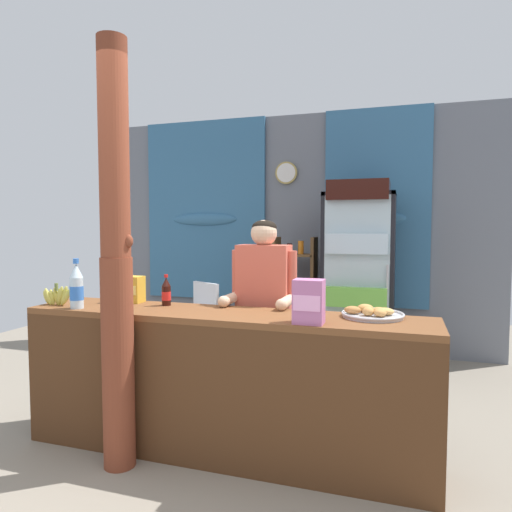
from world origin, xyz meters
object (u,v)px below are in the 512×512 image
at_px(shopkeeper, 264,299).
at_px(snack_box_wafer, 309,301).
at_px(soda_bottle_cola, 166,292).
at_px(bottle_shelf_rack, 295,294).
at_px(plastic_lawn_chair, 197,316).
at_px(timber_post, 116,266).
at_px(drink_fridge, 359,266).
at_px(stall_counter, 217,373).
at_px(pastry_tray, 372,313).
at_px(soda_bottle_water, 77,287).
at_px(snack_box_choco_powder, 130,289).
at_px(banana_bunch, 58,296).

xyz_separation_m(shopkeeper, snack_box_wafer, (0.45, -0.60, 0.10)).
bearing_deg(soda_bottle_cola, bottle_shelf_rack, 79.70).
bearing_deg(plastic_lawn_chair, snack_box_wafer, -50.64).
relative_size(timber_post, drink_fridge, 1.33).
relative_size(stall_counter, shopkeeper, 1.74).
relative_size(snack_box_wafer, pastry_tray, 0.67).
bearing_deg(soda_bottle_water, drink_fridge, 54.69).
height_order(shopkeeper, soda_bottle_cola, shopkeeper).
bearing_deg(bottle_shelf_rack, snack_box_wafer, -75.43).
distance_m(shopkeeper, snack_box_choco_powder, 0.98).
height_order(timber_post, pastry_tray, timber_post).
relative_size(drink_fridge, snack_box_choco_powder, 9.66).
height_order(timber_post, soda_bottle_water, timber_post).
xyz_separation_m(soda_bottle_water, banana_bunch, (-0.22, 0.07, -0.08)).
height_order(drink_fridge, pastry_tray, drink_fridge).
height_order(timber_post, shopkeeper, timber_post).
height_order(soda_bottle_water, banana_bunch, soda_bottle_water).
xyz_separation_m(drink_fridge, soda_bottle_water, (-1.66, -2.35, 0.01)).
relative_size(bottle_shelf_rack, plastic_lawn_chair, 1.59).
bearing_deg(drink_fridge, soda_bottle_cola, -119.04).
distance_m(shopkeeper, snack_box_wafer, 0.76).
xyz_separation_m(stall_counter, snack_box_wafer, (0.60, -0.06, 0.50)).
bearing_deg(banana_bunch, bottle_shelf_rack, 65.14).
bearing_deg(drink_fridge, snack_box_choco_powder, -126.00).
bearing_deg(shopkeeper, bottle_shelf_rack, 96.12).
bearing_deg(timber_post, soda_bottle_cola, 80.38).
bearing_deg(pastry_tray, snack_box_wafer, -138.44).
distance_m(plastic_lawn_chair, banana_bunch, 2.02).
height_order(stall_counter, bottle_shelf_rack, bottle_shelf_rack).
distance_m(soda_bottle_cola, banana_bunch, 0.77).
height_order(bottle_shelf_rack, pastry_tray, bottle_shelf_rack).
xyz_separation_m(pastry_tray, banana_bunch, (-2.14, -0.23, 0.04)).
bearing_deg(timber_post, banana_bunch, 159.58).
bearing_deg(soda_bottle_water, soda_bottle_cola, 29.10).
bearing_deg(timber_post, shopkeeper, 48.45).
bearing_deg(drink_fridge, bottle_shelf_rack, 164.93).
distance_m(drink_fridge, plastic_lawn_chair, 1.85).
relative_size(bottle_shelf_rack, pastry_tray, 3.62).
distance_m(bottle_shelf_rack, plastic_lawn_chair, 1.14).
bearing_deg(soda_bottle_water, stall_counter, 3.89).
bearing_deg(shopkeeper, banana_bunch, -158.26).
bearing_deg(drink_fridge, stall_counter, -106.37).
distance_m(stall_counter, timber_post, 0.91).
distance_m(bottle_shelf_rack, snack_box_choco_powder, 2.35).
bearing_deg(bottle_shelf_rack, snack_box_choco_powder, -108.32).
height_order(snack_box_wafer, pastry_tray, snack_box_wafer).
distance_m(timber_post, soda_bottle_water, 0.50).
xyz_separation_m(timber_post, snack_box_choco_powder, (-0.24, 0.51, -0.22)).
relative_size(soda_bottle_water, snack_box_wafer, 1.34).
distance_m(stall_counter, bottle_shelf_rack, 2.48).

